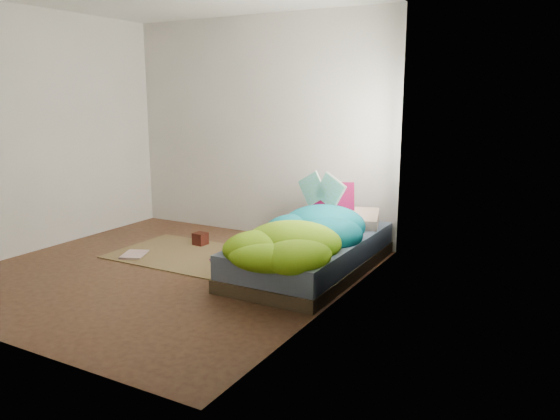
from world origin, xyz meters
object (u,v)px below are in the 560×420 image
object	(u,v)px
wooden_box	(200,239)
floor_book_a	(124,254)
floor_book_b	(220,256)
bed	(311,254)
pillow_magenta	(333,203)
open_book	(321,180)

from	to	relation	value
wooden_box	floor_book_a	xyz separation A→B (m)	(-0.45, -0.75, -0.06)
floor_book_a	floor_book_b	bearing A→B (deg)	0.59
bed	pillow_magenta	world-z (taller)	pillow_magenta
open_book	wooden_box	bearing A→B (deg)	-159.67
pillow_magenta	floor_book_a	distance (m)	2.30
floor_book_a	wooden_box	bearing A→B (deg)	35.22
floor_book_b	pillow_magenta	bearing A→B (deg)	49.47
pillow_magenta	wooden_box	size ratio (longest dim) A/B	3.15
pillow_magenta	floor_book_b	size ratio (longest dim) A/B	1.32
open_book	wooden_box	xyz separation A→B (m)	(-1.37, -0.27, -0.74)
bed	floor_book_a	xyz separation A→B (m)	(-1.96, -0.54, -0.14)
wooden_box	floor_book_a	bearing A→B (deg)	-121.05
bed	pillow_magenta	xyz separation A→B (m)	(-0.06, 0.66, 0.39)
wooden_box	floor_book_b	distance (m)	0.59
floor_book_b	wooden_box	bearing A→B (deg)	157.32
floor_book_a	floor_book_b	distance (m)	1.04
wooden_box	floor_book_a	world-z (taller)	wooden_box
pillow_magenta	floor_book_b	bearing A→B (deg)	-168.59
floor_book_a	pillow_magenta	bearing A→B (deg)	8.76
floor_book_a	floor_book_b	size ratio (longest dim) A/B	0.96
bed	floor_book_b	xyz separation A→B (m)	(-1.01, -0.12, -0.14)
open_book	floor_book_a	bearing A→B (deg)	-141.64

